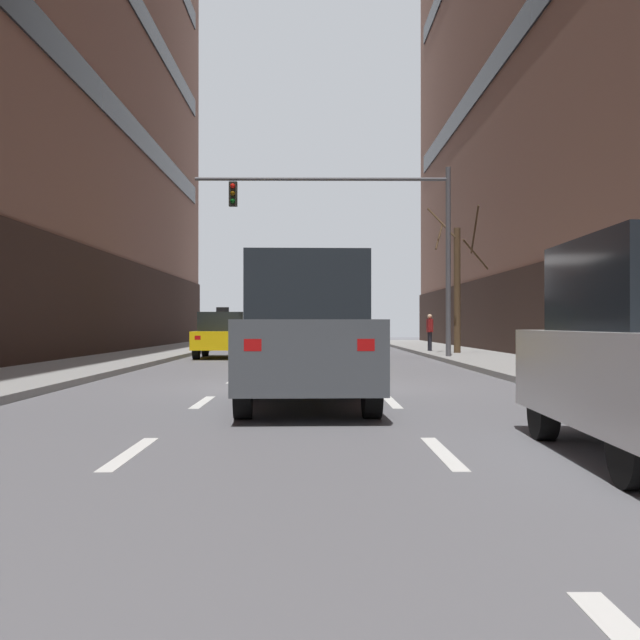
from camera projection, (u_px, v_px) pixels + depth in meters
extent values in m
plane|color=slate|center=(300.00, 387.00, 15.66)|extent=(120.00, 120.00, 0.00)
cube|color=gray|center=(612.00, 384.00, 15.71)|extent=(3.27, 80.00, 0.14)
cube|color=silver|center=(130.00, 453.00, 7.65)|extent=(0.16, 2.00, 0.01)
cube|color=silver|center=(203.00, 402.00, 12.65)|extent=(0.16, 2.00, 0.01)
cube|color=silver|center=(234.00, 380.00, 17.65)|extent=(0.16, 2.00, 0.01)
cube|color=silver|center=(252.00, 368.00, 22.65)|extent=(0.16, 2.00, 0.01)
cube|color=silver|center=(263.00, 360.00, 27.64)|extent=(0.16, 2.00, 0.01)
cube|color=silver|center=(271.00, 354.00, 32.64)|extent=(0.16, 2.00, 0.01)
cube|color=silver|center=(276.00, 350.00, 37.64)|extent=(0.16, 2.00, 0.01)
cube|color=silver|center=(281.00, 347.00, 42.64)|extent=(0.16, 2.00, 0.01)
cube|color=silver|center=(284.00, 345.00, 47.64)|extent=(0.16, 2.00, 0.01)
cube|color=silver|center=(443.00, 452.00, 7.67)|extent=(0.16, 2.00, 0.01)
cube|color=silver|center=(392.00, 402.00, 12.67)|extent=(0.16, 2.00, 0.01)
cube|color=silver|center=(370.00, 380.00, 17.67)|extent=(0.16, 2.00, 0.01)
cube|color=silver|center=(357.00, 368.00, 22.67)|extent=(0.16, 2.00, 0.01)
cube|color=silver|center=(349.00, 360.00, 27.67)|extent=(0.16, 2.00, 0.01)
cube|color=silver|center=(344.00, 354.00, 32.67)|extent=(0.16, 2.00, 0.01)
cube|color=silver|center=(340.00, 350.00, 37.67)|extent=(0.16, 2.00, 0.01)
cube|color=silver|center=(337.00, 347.00, 42.67)|extent=(0.16, 2.00, 0.01)
cube|color=silver|center=(334.00, 345.00, 47.67)|extent=(0.16, 2.00, 0.01)
cylinder|color=black|center=(240.00, 340.00, 45.63)|extent=(0.26, 0.69, 0.68)
cylinder|color=black|center=(269.00, 340.00, 45.72)|extent=(0.26, 0.69, 0.68)
cylinder|color=black|center=(238.00, 341.00, 42.83)|extent=(0.26, 0.69, 0.68)
cylinder|color=black|center=(269.00, 341.00, 42.92)|extent=(0.26, 0.69, 0.68)
cube|color=#474C51|center=(254.00, 335.00, 44.28)|extent=(2.12, 4.64, 0.66)
cube|color=black|center=(254.00, 322.00, 44.07)|extent=(1.75, 2.04, 0.70)
cube|color=white|center=(244.00, 332.00, 46.48)|extent=(0.21, 0.09, 0.15)
cube|color=red|center=(240.00, 333.00, 42.00)|extent=(0.21, 0.09, 0.15)
cube|color=white|center=(267.00, 332.00, 46.55)|extent=(0.21, 0.09, 0.15)
cube|color=red|center=(266.00, 333.00, 42.08)|extent=(0.21, 0.09, 0.15)
cylinder|color=black|center=(274.00, 355.00, 23.10)|extent=(0.26, 0.71, 0.70)
cylinder|color=black|center=(333.00, 355.00, 23.18)|extent=(0.26, 0.71, 0.70)
cylinder|color=black|center=(273.00, 359.00, 20.24)|extent=(0.26, 0.71, 0.70)
cylinder|color=black|center=(340.00, 359.00, 20.33)|extent=(0.26, 0.71, 0.70)
cube|color=yellow|center=(305.00, 345.00, 21.71)|extent=(2.14, 4.74, 0.68)
cube|color=black|center=(305.00, 319.00, 21.51)|extent=(1.78, 2.08, 0.72)
cube|color=white|center=(280.00, 339.00, 23.97)|extent=(0.22, 0.09, 0.15)
cube|color=red|center=(280.00, 342.00, 19.39)|extent=(0.22, 0.09, 0.15)
cube|color=white|center=(325.00, 339.00, 24.03)|extent=(0.22, 0.09, 0.15)
cube|color=red|center=(336.00, 342.00, 19.46)|extent=(0.22, 0.09, 0.15)
cube|color=black|center=(305.00, 302.00, 21.51)|extent=(0.47, 0.23, 0.19)
cylinder|color=black|center=(297.00, 340.00, 46.10)|extent=(0.24, 0.67, 0.67)
cylinder|color=black|center=(325.00, 340.00, 46.08)|extent=(0.24, 0.67, 0.67)
cylinder|color=black|center=(295.00, 341.00, 43.36)|extent=(0.24, 0.67, 0.67)
cylinder|color=black|center=(325.00, 341.00, 43.34)|extent=(0.24, 0.67, 0.67)
cube|color=#1E512D|center=(311.00, 335.00, 44.72)|extent=(1.95, 4.51, 0.65)
cube|color=black|center=(311.00, 323.00, 44.52)|extent=(1.66, 1.96, 0.69)
cube|color=white|center=(300.00, 332.00, 46.92)|extent=(0.20, 0.08, 0.14)
cube|color=red|center=(298.00, 333.00, 42.53)|extent=(0.20, 0.08, 0.14)
cube|color=white|center=(323.00, 332.00, 46.91)|extent=(0.20, 0.08, 0.14)
cube|color=red|center=(322.00, 333.00, 42.52)|extent=(0.20, 0.08, 0.14)
cylinder|color=black|center=(205.00, 348.00, 30.90)|extent=(0.24, 0.68, 0.67)
cylinder|color=black|center=(247.00, 348.00, 30.95)|extent=(0.24, 0.68, 0.67)
cylinder|color=black|center=(196.00, 350.00, 28.15)|extent=(0.24, 0.68, 0.67)
cylinder|color=black|center=(243.00, 350.00, 28.19)|extent=(0.24, 0.68, 0.67)
cube|color=yellow|center=(223.00, 340.00, 29.55)|extent=(1.96, 4.53, 0.65)
cube|color=black|center=(223.00, 322.00, 29.35)|extent=(1.67, 1.97, 0.69)
cube|color=white|center=(212.00, 336.00, 31.74)|extent=(0.21, 0.09, 0.14)
cube|color=red|center=(198.00, 338.00, 27.32)|extent=(0.21, 0.09, 0.14)
cube|color=white|center=(245.00, 336.00, 31.77)|extent=(0.21, 0.09, 0.14)
cube|color=red|center=(236.00, 338.00, 27.36)|extent=(0.21, 0.09, 0.14)
cube|color=black|center=(223.00, 310.00, 29.35)|extent=(0.45, 0.21, 0.18)
cylinder|color=black|center=(253.00, 378.00, 13.26)|extent=(0.25, 0.70, 0.70)
cylinder|color=black|center=(354.00, 377.00, 13.33)|extent=(0.25, 0.70, 0.70)
cylinder|color=black|center=(243.00, 392.00, 10.42)|extent=(0.25, 0.70, 0.70)
cylinder|color=black|center=(372.00, 392.00, 10.48)|extent=(0.25, 0.70, 0.70)
cube|color=#474C51|center=(305.00, 352.00, 11.88)|extent=(2.09, 4.71, 0.95)
cube|color=black|center=(305.00, 288.00, 11.88)|extent=(1.78, 2.80, 0.95)
cube|color=white|center=(264.00, 338.00, 14.13)|extent=(0.21, 0.09, 0.15)
cube|color=red|center=(253.00, 345.00, 9.57)|extent=(0.21, 0.09, 0.15)
cube|color=white|center=(341.00, 338.00, 14.19)|extent=(0.21, 0.09, 0.15)
cube|color=red|center=(366.00, 345.00, 9.63)|extent=(0.21, 0.09, 0.15)
cylinder|color=black|center=(543.00, 410.00, 8.55)|extent=(0.23, 0.64, 0.63)
cylinder|color=black|center=(633.00, 447.00, 5.97)|extent=(0.23, 0.64, 0.63)
cube|color=white|center=(539.00, 354.00, 9.32)|extent=(0.19, 0.08, 0.13)
cylinder|color=#4C4C51|center=(448.00, 262.00, 27.44)|extent=(0.18, 0.18, 6.51)
cylinder|color=#4C4C51|center=(322.00, 179.00, 27.42)|extent=(8.72, 0.12, 0.12)
cube|color=black|center=(233.00, 194.00, 27.39)|extent=(0.28, 0.24, 0.84)
sphere|color=red|center=(233.00, 186.00, 27.25)|extent=(0.17, 0.17, 0.17)
sphere|color=#523505|center=(233.00, 193.00, 27.25)|extent=(0.17, 0.17, 0.17)
sphere|color=#073E10|center=(233.00, 201.00, 27.25)|extent=(0.17, 0.17, 0.17)
cylinder|color=#4C3823|center=(457.00, 290.00, 30.79)|extent=(0.26, 0.26, 4.83)
cylinder|color=#42301E|center=(475.00, 230.00, 30.81)|extent=(0.08, 1.43, 1.72)
cylinder|color=#42301E|center=(439.00, 236.00, 31.03)|extent=(0.55, 1.37, 1.20)
cylinder|color=#42301E|center=(476.00, 255.00, 30.22)|extent=(1.25, 1.27, 1.06)
cylinder|color=#42301E|center=(441.00, 223.00, 30.38)|extent=(0.91, 1.43, 1.32)
cylinder|color=black|center=(429.00, 341.00, 33.18)|extent=(0.13, 0.13, 0.78)
cylinder|color=black|center=(430.00, 341.00, 33.01)|extent=(0.13, 0.13, 0.78)
cube|color=maroon|center=(430.00, 326.00, 33.10)|extent=(0.24, 0.36, 0.55)
sphere|color=#D8AD84|center=(430.00, 317.00, 33.10)|extent=(0.20, 0.20, 0.20)
cylinder|color=maroon|center=(428.00, 325.00, 33.32)|extent=(0.09, 0.09, 0.49)
cylinder|color=maroon|center=(431.00, 325.00, 32.88)|extent=(0.09, 0.09, 0.49)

